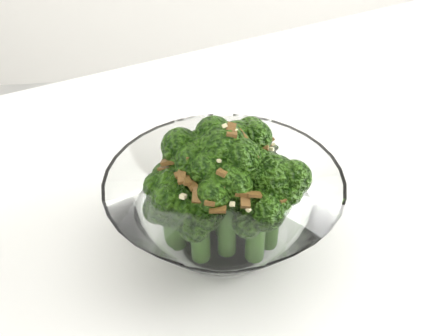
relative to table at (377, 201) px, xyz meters
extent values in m
cube|color=white|center=(0.00, 0.00, 0.05)|extent=(1.42, 1.20, 0.04)
cylinder|color=white|center=(0.37, 0.52, -0.33)|extent=(0.04, 0.04, 0.71)
cylinder|color=white|center=(-0.22, -0.12, 0.07)|extent=(0.09, 0.09, 0.01)
cylinder|color=#315C18|center=(-0.22, -0.12, 0.12)|extent=(0.02, 0.02, 0.09)
sphere|color=#305D11|center=(-0.22, -0.12, 0.18)|extent=(0.05, 0.05, 0.05)
cylinder|color=#315C18|center=(-0.20, -0.10, 0.12)|extent=(0.02, 0.02, 0.08)
sphere|color=#305D11|center=(-0.20, -0.10, 0.17)|extent=(0.05, 0.05, 0.05)
cylinder|color=#315C18|center=(-0.24, -0.11, 0.12)|extent=(0.02, 0.02, 0.08)
sphere|color=#305D11|center=(-0.24, -0.11, 0.17)|extent=(0.05, 0.05, 0.05)
cylinder|color=#315C18|center=(-0.22, -0.14, 0.12)|extent=(0.02, 0.02, 0.07)
sphere|color=#305D11|center=(-0.22, -0.14, 0.16)|extent=(0.05, 0.05, 0.05)
cylinder|color=#315C18|center=(-0.18, -0.12, 0.11)|extent=(0.02, 0.02, 0.06)
sphere|color=#305D11|center=(-0.18, -0.12, 0.15)|extent=(0.04, 0.04, 0.04)
cylinder|color=#315C18|center=(-0.25, -0.10, 0.11)|extent=(0.02, 0.02, 0.06)
sphere|color=#305D11|center=(-0.25, -0.10, 0.15)|extent=(0.05, 0.05, 0.05)
cylinder|color=#315C18|center=(-0.19, -0.15, 0.11)|extent=(0.02, 0.02, 0.05)
sphere|color=#305D11|center=(-0.19, -0.15, 0.14)|extent=(0.04, 0.04, 0.04)
cylinder|color=#315C18|center=(-0.24, -0.15, 0.10)|extent=(0.02, 0.02, 0.05)
sphere|color=#305D11|center=(-0.24, -0.15, 0.14)|extent=(0.04, 0.04, 0.04)
cylinder|color=#315C18|center=(-0.17, -0.09, 0.10)|extent=(0.02, 0.02, 0.04)
sphere|color=#305D11|center=(-0.17, -0.09, 0.13)|extent=(0.04, 0.04, 0.04)
cylinder|color=#315C18|center=(-0.27, -0.13, 0.10)|extent=(0.02, 0.02, 0.04)
sphere|color=#305D11|center=(-0.27, -0.13, 0.13)|extent=(0.04, 0.04, 0.04)
cylinder|color=#315C18|center=(-0.21, -0.07, 0.10)|extent=(0.02, 0.02, 0.04)
sphere|color=#305D11|center=(-0.21, -0.07, 0.13)|extent=(0.04, 0.04, 0.04)
cylinder|color=#315C18|center=(-0.17, -0.14, 0.11)|extent=(0.02, 0.02, 0.07)
sphere|color=#305D11|center=(-0.17, -0.14, 0.16)|extent=(0.05, 0.05, 0.05)
cylinder|color=#315C18|center=(-0.26, -0.13, 0.11)|extent=(0.02, 0.02, 0.06)
sphere|color=#305D11|center=(-0.26, -0.13, 0.15)|extent=(0.04, 0.04, 0.04)
cube|color=brown|center=(-0.23, -0.16, 0.17)|extent=(0.01, 0.01, 0.01)
cube|color=brown|center=(-0.26, -0.11, 0.17)|extent=(0.02, 0.01, 0.01)
cube|color=brown|center=(-0.22, -0.15, 0.18)|extent=(0.02, 0.02, 0.01)
cube|color=brown|center=(-0.20, -0.12, 0.20)|extent=(0.01, 0.02, 0.01)
cube|color=brown|center=(-0.25, -0.15, 0.17)|extent=(0.01, 0.02, 0.00)
cube|color=brown|center=(-0.27, -0.12, 0.16)|extent=(0.01, 0.02, 0.01)
cube|color=brown|center=(-0.23, -0.09, 0.18)|extent=(0.01, 0.02, 0.01)
cube|color=brown|center=(-0.17, -0.12, 0.17)|extent=(0.02, 0.01, 0.01)
cube|color=brown|center=(-0.21, -0.09, 0.18)|extent=(0.01, 0.01, 0.01)
cube|color=brown|center=(-0.27, -0.11, 0.16)|extent=(0.01, 0.01, 0.01)
cube|color=brown|center=(-0.25, -0.14, 0.17)|extent=(0.01, 0.01, 0.01)
cube|color=brown|center=(-0.25, -0.14, 0.17)|extent=(0.01, 0.02, 0.01)
cube|color=brown|center=(-0.18, -0.08, 0.16)|extent=(0.01, 0.01, 0.01)
cube|color=brown|center=(-0.25, -0.09, 0.17)|extent=(0.01, 0.01, 0.01)
cube|color=brown|center=(-0.26, -0.08, 0.16)|extent=(0.01, 0.02, 0.01)
cube|color=brown|center=(-0.26, -0.09, 0.16)|extent=(0.02, 0.02, 0.00)
cube|color=brown|center=(-0.18, -0.08, 0.17)|extent=(0.02, 0.01, 0.01)
cube|color=brown|center=(-0.20, -0.16, 0.17)|extent=(0.01, 0.01, 0.01)
cube|color=brown|center=(-0.23, -0.10, 0.19)|extent=(0.01, 0.02, 0.01)
cube|color=brown|center=(-0.24, -0.13, 0.18)|extent=(0.01, 0.01, 0.01)
cube|color=brown|center=(-0.22, -0.14, 0.18)|extent=(0.01, 0.02, 0.01)
cube|color=brown|center=(-0.23, -0.08, 0.18)|extent=(0.02, 0.01, 0.01)
cube|color=brown|center=(-0.15, -0.11, 0.15)|extent=(0.02, 0.01, 0.01)
cube|color=brown|center=(-0.23, -0.15, 0.17)|extent=(0.02, 0.02, 0.01)
cube|color=brown|center=(-0.21, -0.13, 0.19)|extent=(0.02, 0.02, 0.00)
cube|color=brown|center=(-0.17, -0.16, 0.16)|extent=(0.01, 0.02, 0.00)
cube|color=brown|center=(-0.17, -0.08, 0.16)|extent=(0.01, 0.01, 0.01)
cube|color=brown|center=(-0.20, -0.12, 0.19)|extent=(0.01, 0.01, 0.01)
cube|color=brown|center=(-0.22, -0.10, 0.19)|extent=(0.02, 0.01, 0.01)
cube|color=brown|center=(-0.22, -0.15, 0.17)|extent=(0.01, 0.01, 0.01)
cube|color=brown|center=(-0.21, -0.12, 0.20)|extent=(0.01, 0.02, 0.01)
cube|color=brown|center=(-0.17, -0.16, 0.16)|extent=(0.01, 0.01, 0.01)
cube|color=brown|center=(-0.21, -0.10, 0.19)|extent=(0.01, 0.02, 0.01)
cube|color=brown|center=(-0.24, -0.07, 0.16)|extent=(0.01, 0.01, 0.01)
cube|color=brown|center=(-0.20, -0.17, 0.16)|extent=(0.01, 0.01, 0.01)
cube|color=brown|center=(-0.21, -0.16, 0.17)|extent=(0.01, 0.01, 0.00)
cube|color=brown|center=(-0.21, -0.12, 0.20)|extent=(0.01, 0.02, 0.01)
cube|color=brown|center=(-0.17, -0.13, 0.17)|extent=(0.02, 0.02, 0.01)
cube|color=brown|center=(-0.23, -0.10, 0.19)|extent=(0.01, 0.02, 0.01)
cube|color=brown|center=(-0.17, -0.15, 0.16)|extent=(0.01, 0.02, 0.01)
cube|color=brown|center=(-0.24, -0.08, 0.17)|extent=(0.01, 0.01, 0.01)
cube|color=brown|center=(-0.25, -0.13, 0.17)|extent=(0.01, 0.01, 0.01)
cube|color=brown|center=(-0.21, -0.12, 0.19)|extent=(0.01, 0.01, 0.01)
cube|color=brown|center=(-0.17, -0.09, 0.17)|extent=(0.01, 0.02, 0.01)
cube|color=brown|center=(-0.23, -0.17, 0.16)|extent=(0.01, 0.01, 0.01)
cube|color=brown|center=(-0.20, -0.13, 0.18)|extent=(0.02, 0.01, 0.01)
cube|color=brown|center=(-0.24, -0.16, 0.17)|extent=(0.01, 0.01, 0.01)
cube|color=brown|center=(-0.18, -0.11, 0.18)|extent=(0.01, 0.01, 0.01)
cube|color=brown|center=(-0.23, -0.16, 0.17)|extent=(0.01, 0.02, 0.01)
cube|color=brown|center=(-0.18, -0.08, 0.16)|extent=(0.01, 0.01, 0.01)
cube|color=beige|center=(-0.21, -0.12, 0.21)|extent=(0.01, 0.01, 0.01)
cube|color=beige|center=(-0.25, -0.12, 0.18)|extent=(0.01, 0.01, 0.00)
cube|color=beige|center=(-0.22, -0.14, 0.19)|extent=(0.00, 0.00, 0.00)
cube|color=beige|center=(-0.25, -0.11, 0.18)|extent=(0.01, 0.01, 0.01)
cube|color=beige|center=(-0.21, -0.06, 0.16)|extent=(0.01, 0.01, 0.00)
cube|color=beige|center=(-0.21, -0.16, 0.17)|extent=(0.01, 0.01, 0.01)
cube|color=beige|center=(-0.21, -0.09, 0.18)|extent=(0.00, 0.00, 0.00)
cube|color=beige|center=(-0.22, -0.16, 0.17)|extent=(0.01, 0.01, 0.01)
cube|color=beige|center=(-0.21, -0.12, 0.20)|extent=(0.01, 0.01, 0.00)
cube|color=beige|center=(-0.17, -0.09, 0.16)|extent=(0.01, 0.01, 0.01)
cube|color=beige|center=(-0.25, -0.15, 0.16)|extent=(0.01, 0.01, 0.00)
cube|color=beige|center=(-0.26, -0.11, 0.17)|extent=(0.01, 0.01, 0.01)
cube|color=beige|center=(-0.22, -0.10, 0.20)|extent=(0.00, 0.00, 0.00)
cube|color=beige|center=(-0.20, -0.17, 0.16)|extent=(0.01, 0.01, 0.00)
cube|color=beige|center=(-0.17, -0.11, 0.17)|extent=(0.01, 0.01, 0.00)
cube|color=beige|center=(-0.17, -0.09, 0.16)|extent=(0.00, 0.00, 0.00)
cube|color=beige|center=(-0.21, -0.07, 0.17)|extent=(0.01, 0.01, 0.00)
cube|color=beige|center=(-0.18, -0.10, 0.17)|extent=(0.01, 0.00, 0.00)
cube|color=beige|center=(-0.24, -0.10, 0.18)|extent=(0.01, 0.01, 0.00)
cube|color=beige|center=(-0.25, -0.11, 0.18)|extent=(0.01, 0.01, 0.01)
cube|color=beige|center=(-0.18, -0.12, 0.17)|extent=(0.01, 0.01, 0.01)
cube|color=beige|center=(-0.16, -0.11, 0.16)|extent=(0.01, 0.00, 0.00)
cube|color=beige|center=(-0.22, -0.11, 0.20)|extent=(0.00, 0.00, 0.00)
cube|color=beige|center=(-0.22, -0.10, 0.19)|extent=(0.00, 0.00, 0.00)
cube|color=beige|center=(-0.26, -0.08, 0.16)|extent=(0.00, 0.01, 0.00)
cube|color=beige|center=(-0.25, -0.11, 0.18)|extent=(0.01, 0.01, 0.00)
cube|color=beige|center=(-0.20, -0.09, 0.18)|extent=(0.01, 0.01, 0.00)
cube|color=beige|center=(-0.21, -0.17, 0.16)|extent=(0.01, 0.01, 0.01)
cube|color=beige|center=(-0.22, -0.13, 0.19)|extent=(0.00, 0.00, 0.00)
camera|label=1|loc=(-0.25, -0.47, 0.43)|focal=40.00mm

